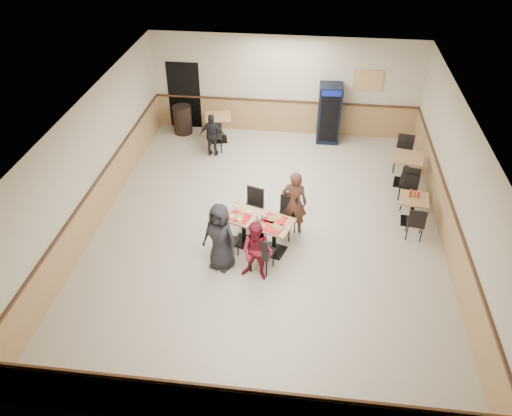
# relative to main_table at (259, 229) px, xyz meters

# --- Properties ---
(ground) EXTENTS (10.00, 10.00, 0.00)m
(ground) POSITION_rel_main_table_xyz_m (0.13, 0.64, -0.52)
(ground) COLOR beige
(ground) RESTS_ON ground
(room_shell) EXTENTS (10.00, 10.00, 10.00)m
(room_shell) POSITION_rel_main_table_xyz_m (1.91, 3.19, 0.06)
(room_shell) COLOR silver
(room_shell) RESTS_ON ground
(main_table) EXTENTS (1.62, 1.15, 0.78)m
(main_table) POSITION_rel_main_table_xyz_m (0.00, 0.00, 0.00)
(main_table) COLOR black
(main_table) RESTS_ON ground
(main_chairs) EXTENTS (1.76, 2.03, 0.99)m
(main_chairs) POSITION_rel_main_table_xyz_m (-0.05, 0.02, -0.02)
(main_chairs) COLOR black
(main_chairs) RESTS_ON ground
(diner_woman_left) EXTENTS (0.89, 0.73, 1.56)m
(diner_woman_left) POSITION_rel_main_table_xyz_m (-0.72, -0.70, 0.26)
(diner_woman_left) COLOR black
(diner_woman_left) RESTS_ON ground
(diner_woman_right) EXTENTS (0.78, 0.67, 1.39)m
(diner_woman_right) POSITION_rel_main_table_xyz_m (0.07, -0.96, 0.17)
(diner_woman_right) COLOR maroon
(diner_woman_right) RESTS_ON ground
(diner_man_opposite) EXTENTS (0.61, 0.43, 1.58)m
(diner_man_opposite) POSITION_rel_main_table_xyz_m (0.72, 0.70, 0.27)
(diner_man_opposite) COLOR #502F22
(diner_man_opposite) RESTS_ON ground
(lone_diner) EXTENTS (0.75, 0.32, 1.27)m
(lone_diner) POSITION_rel_main_table_xyz_m (-1.78, 3.93, 0.11)
(lone_diner) COLOR black
(lone_diner) RESTS_ON ground
(tabletop_clutter) EXTENTS (1.33, 0.82, 0.12)m
(tabletop_clutter) POSITION_rel_main_table_xyz_m (-0.01, -0.06, 0.29)
(tabletop_clutter) COLOR red
(tabletop_clutter) RESTS_ON main_table
(side_table_near) EXTENTS (0.72, 0.72, 0.69)m
(side_table_near) POSITION_rel_main_table_xyz_m (3.47, 1.34, -0.06)
(side_table_near) COLOR black
(side_table_near) RESTS_ON ground
(side_table_near_chair_south) EXTENTS (0.45, 0.45, 0.88)m
(side_table_near_chair_south) POSITION_rel_main_table_xyz_m (3.47, 0.79, -0.08)
(side_table_near_chair_south) COLOR black
(side_table_near_chair_south) RESTS_ON ground
(side_table_near_chair_north) EXTENTS (0.45, 0.45, 0.88)m
(side_table_near_chair_north) POSITION_rel_main_table_xyz_m (3.47, 1.90, -0.08)
(side_table_near_chair_north) COLOR black
(side_table_near_chair_north) RESTS_ON ground
(side_table_far) EXTENTS (0.90, 0.90, 0.82)m
(side_table_far) POSITION_rel_main_table_xyz_m (3.52, 3.03, 0.02)
(side_table_far) COLOR black
(side_table_far) RESTS_ON ground
(side_table_far_chair_south) EXTENTS (0.57, 0.57, 1.04)m
(side_table_far_chair_south) POSITION_rel_main_table_xyz_m (3.52, 2.38, -0.00)
(side_table_far_chair_south) COLOR black
(side_table_far_chair_south) RESTS_ON ground
(side_table_far_chair_north) EXTENTS (0.57, 0.57, 1.04)m
(side_table_far_chair_north) POSITION_rel_main_table_xyz_m (3.52, 3.69, -0.00)
(side_table_far_chair_north) COLOR black
(side_table_far_chair_north) RESTS_ON ground
(condiment_caddy) EXTENTS (0.23, 0.06, 0.20)m
(condiment_caddy) POSITION_rel_main_table_xyz_m (3.44, 1.39, 0.26)
(condiment_caddy) COLOR #A5290B
(condiment_caddy) RESTS_ON side_table_near
(back_table) EXTENTS (0.90, 0.90, 0.80)m
(back_table) POSITION_rel_main_table_xyz_m (-1.78, 4.84, 0.01)
(back_table) COLOR black
(back_table) RESTS_ON ground
(back_table_chair_lone) EXTENTS (0.57, 0.57, 1.02)m
(back_table_chair_lone) POSITION_rel_main_table_xyz_m (-1.78, 4.20, -0.01)
(back_table_chair_lone) COLOR black
(back_table_chair_lone) RESTS_ON ground
(pepsi_cooler) EXTENTS (0.68, 0.69, 1.76)m
(pepsi_cooler) POSITION_rel_main_table_xyz_m (1.49, 5.24, 0.36)
(pepsi_cooler) COLOR black
(pepsi_cooler) RESTS_ON ground
(trash_bin) EXTENTS (0.56, 0.56, 0.88)m
(trash_bin) POSITION_rel_main_table_xyz_m (-2.97, 5.19, -0.08)
(trash_bin) COLOR black
(trash_bin) RESTS_ON ground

